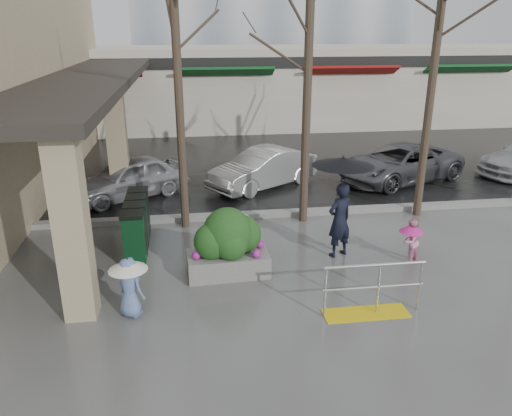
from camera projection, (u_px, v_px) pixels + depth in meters
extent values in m
plane|color=#51514F|center=(285.00, 287.00, 10.22)|extent=(120.00, 120.00, 0.00)
cube|color=black|center=(217.00, 112.00, 30.68)|extent=(120.00, 36.00, 0.01)
cube|color=gray|center=(258.00, 215.00, 13.92)|extent=(120.00, 0.30, 0.15)
cube|color=#2D2823|center=(90.00, 73.00, 15.80)|extent=(2.80, 18.00, 0.25)
cube|color=tan|center=(72.00, 227.00, 8.66)|extent=(0.55, 0.55, 3.50)
cube|color=tan|center=(117.00, 144.00, 14.70)|extent=(0.55, 0.55, 3.50)
cube|color=beige|center=(258.00, 86.00, 26.53)|extent=(34.00, 6.00, 4.00)
cube|color=maroon|center=(92.00, 77.00, 22.52)|extent=(4.50, 1.68, 0.87)
cube|color=#0F4C1E|center=(225.00, 75.00, 23.28)|extent=(4.50, 1.68, 0.87)
cube|color=maroon|center=(349.00, 74.00, 24.05)|extent=(4.50, 1.68, 0.87)
cube|color=#0F4C1E|center=(465.00, 72.00, 24.82)|extent=(4.50, 1.68, 0.87)
cube|color=black|center=(267.00, 63.00, 23.35)|extent=(34.00, 0.35, 0.50)
cube|color=yellow|center=(366.00, 313.00, 9.27)|extent=(1.60, 0.50, 0.02)
cylinder|color=silver|center=(325.00, 293.00, 9.00)|extent=(0.05, 0.05, 1.00)
cylinder|color=silver|center=(378.00, 289.00, 9.13)|extent=(0.05, 0.05, 1.00)
cylinder|color=silver|center=(420.00, 286.00, 9.23)|extent=(0.05, 0.05, 1.00)
cylinder|color=silver|center=(375.00, 265.00, 8.94)|extent=(1.90, 0.06, 0.06)
cylinder|color=silver|center=(373.00, 287.00, 9.10)|extent=(1.90, 0.04, 0.04)
cylinder|color=#382B21|center=(179.00, 97.00, 12.14)|extent=(0.22, 0.22, 6.80)
cylinder|color=#382B21|center=(307.00, 91.00, 12.52)|extent=(0.22, 0.22, 7.00)
cylinder|color=#382B21|center=(430.00, 98.00, 13.03)|extent=(0.22, 0.22, 6.50)
imported|color=black|center=(340.00, 220.00, 11.34)|extent=(0.76, 0.65, 1.75)
cylinder|color=black|center=(342.00, 182.00, 11.03)|extent=(0.02, 0.02, 1.11)
cone|color=black|center=(343.00, 162.00, 10.87)|extent=(1.38, 1.38, 0.18)
sphere|color=black|center=(343.00, 157.00, 10.83)|extent=(0.05, 0.05, 0.05)
imported|color=#F897C3|center=(410.00, 241.00, 11.15)|extent=(0.62, 0.58, 1.01)
cylinder|color=black|center=(411.00, 233.00, 11.09)|extent=(0.02, 0.02, 0.44)
cone|color=#E62495|center=(412.00, 228.00, 11.05)|extent=(0.55, 0.55, 0.18)
sphere|color=black|center=(412.00, 224.00, 11.01)|extent=(0.05, 0.05, 0.05)
imported|color=#667EB6|center=(130.00, 287.00, 9.04)|extent=(0.67, 0.63, 1.15)
cylinder|color=black|center=(128.00, 274.00, 8.95)|extent=(0.02, 0.02, 0.54)
cone|color=white|center=(128.00, 265.00, 8.89)|extent=(0.71, 0.71, 0.18)
sphere|color=black|center=(127.00, 260.00, 8.85)|extent=(0.05, 0.05, 0.05)
cube|color=gray|center=(228.00, 264.00, 10.69)|extent=(1.76, 0.95, 0.48)
ellipsoid|color=#164415|center=(227.00, 233.00, 10.44)|extent=(1.05, 0.95, 1.11)
sphere|color=#164415|center=(212.00, 242.00, 10.35)|extent=(0.76, 0.76, 0.76)
sphere|color=#164415|center=(243.00, 235.00, 10.66)|extent=(0.80, 0.80, 0.80)
cube|color=#0D3A1B|center=(134.00, 240.00, 11.03)|extent=(0.47, 0.47, 1.13)
cube|color=black|center=(132.00, 215.00, 10.82)|extent=(0.50, 0.50, 0.08)
cube|color=black|center=(136.00, 231.00, 11.56)|extent=(0.47, 0.47, 1.13)
cube|color=black|center=(134.00, 206.00, 11.35)|extent=(0.50, 0.50, 0.08)
cube|color=#0B311A|center=(138.00, 222.00, 12.08)|extent=(0.47, 0.47, 1.13)
cube|color=black|center=(136.00, 198.00, 11.87)|extent=(0.50, 0.50, 0.08)
cube|color=black|center=(140.00, 214.00, 12.61)|extent=(0.47, 0.47, 1.13)
cube|color=black|center=(138.00, 191.00, 12.39)|extent=(0.50, 0.50, 0.08)
imported|color=#A9A9AE|center=(128.00, 178.00, 15.31)|extent=(3.93, 3.20, 1.26)
imported|color=silver|center=(263.00, 168.00, 16.34)|extent=(3.92, 3.22, 1.26)
imported|color=#56585E|center=(400.00, 163.00, 16.97)|extent=(4.99, 3.67, 1.26)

